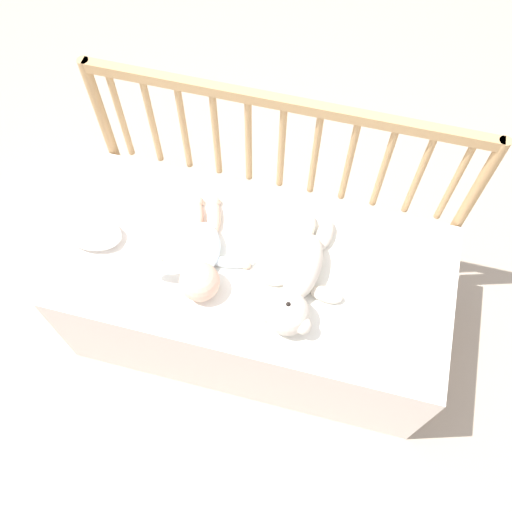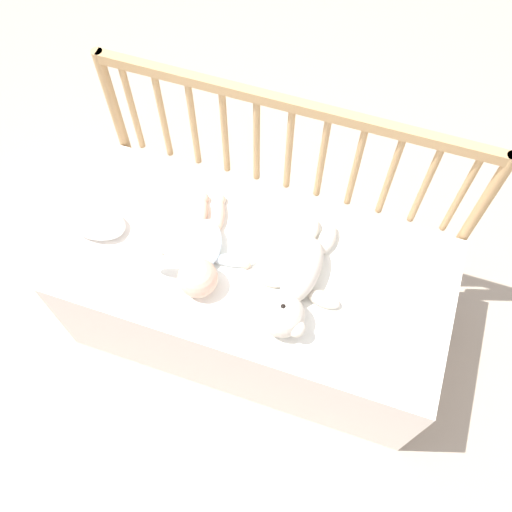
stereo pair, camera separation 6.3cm
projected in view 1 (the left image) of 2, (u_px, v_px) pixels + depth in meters
The scene contains 7 objects.
ground_plane at pixel (256, 321), 2.27m from camera, with size 12.00×12.00×0.00m, color tan.
crib_mattress at pixel (256, 296), 2.06m from camera, with size 1.28×0.62×0.49m.
crib_rail at pixel (281, 157), 1.86m from camera, with size 1.28×0.04×0.91m.
blanket at pixel (254, 264), 1.84m from camera, with size 0.86×0.54×0.01m.
teddy_bear at pixel (298, 283), 1.75m from camera, with size 0.30×0.45×0.14m.
baby at pixel (202, 258), 1.80m from camera, with size 0.32×0.40×0.13m.
small_pillow at pixel (92, 233), 1.86m from camera, with size 0.20×0.13×0.06m.
Camera 1 is at (0.21, -0.82, 2.13)m, focal length 40.00 mm.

